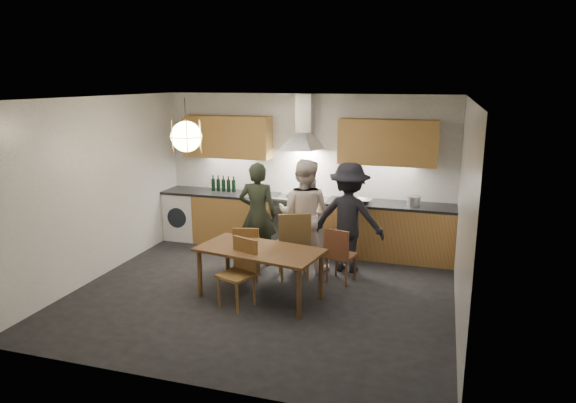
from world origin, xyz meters
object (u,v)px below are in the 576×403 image
(dining_table, at_px, (260,254))
(person_mid, at_px, (304,215))
(mixing_bowl, at_px, (363,201))
(stock_pot, at_px, (414,201))
(person_left, at_px, (258,214))
(person_right, at_px, (349,218))
(wine_bottles, at_px, (223,184))
(chair_back_left, at_px, (247,250))
(chair_front, at_px, (240,268))

(dining_table, height_order, person_mid, person_mid)
(mixing_bowl, xyz_separation_m, stock_pot, (0.78, 0.07, 0.04))
(person_left, xyz_separation_m, person_mid, (0.72, 0.05, 0.04))
(person_right, relative_size, wine_bottles, 3.58)
(chair_back_left, height_order, person_left, person_left)
(stock_pot, height_order, wine_bottles, wine_bottles)
(chair_back_left, distance_m, stock_pot, 2.74)
(person_left, bearing_deg, person_mid, 177.99)
(dining_table, distance_m, person_mid, 1.29)
(person_right, height_order, stock_pot, person_right)
(person_mid, height_order, stock_pot, person_mid)
(stock_pot, bearing_deg, dining_table, -131.23)
(chair_front, bearing_deg, wine_bottles, 138.71)
(dining_table, bearing_deg, chair_front, -111.22)
(person_right, bearing_deg, stock_pot, -137.08)
(dining_table, bearing_deg, mixing_bowl, 72.96)
(chair_back_left, relative_size, wine_bottles, 1.76)
(dining_table, relative_size, chair_back_left, 2.14)
(person_left, distance_m, person_mid, 0.72)
(person_left, relative_size, mixing_bowl, 5.74)
(chair_back_left, bearing_deg, mixing_bowl, -147.08)
(person_left, relative_size, person_mid, 0.96)
(person_right, bearing_deg, wine_bottles, -15.27)
(person_mid, bearing_deg, person_right, -168.67)
(person_right, xyz_separation_m, mixing_bowl, (0.11, 0.66, 0.11))
(chair_front, xyz_separation_m, person_left, (-0.30, 1.46, 0.31))
(dining_table, height_order, person_right, person_right)
(person_right, height_order, mixing_bowl, person_right)
(chair_back_left, relative_size, person_mid, 0.48)
(chair_front, xyz_separation_m, wine_bottles, (-1.30, 2.45, 0.54))
(chair_back_left, distance_m, wine_bottles, 2.07)
(chair_front, height_order, stock_pot, stock_pot)
(person_right, distance_m, stock_pot, 1.16)
(chair_front, bearing_deg, dining_table, 79.31)
(person_mid, xyz_separation_m, wine_bottles, (-1.73, 0.94, 0.19))
(person_mid, relative_size, stock_pot, 8.11)
(chair_front, distance_m, stock_pot, 3.10)
(wine_bottles, bearing_deg, person_left, -44.43)
(mixing_bowl, bearing_deg, person_left, -151.52)
(person_mid, relative_size, mixing_bowl, 6.01)
(dining_table, xyz_separation_m, chair_front, (-0.17, -0.27, -0.10))
(stock_pot, bearing_deg, chair_back_left, -144.61)
(chair_front, relative_size, stock_pot, 4.17)
(chair_front, relative_size, person_mid, 0.51)
(person_mid, height_order, wine_bottles, person_mid)
(chair_back_left, height_order, person_right, person_right)
(stock_pot, distance_m, wine_bottles, 3.28)
(person_mid, bearing_deg, chair_back_left, 51.47)
(chair_back_left, xyz_separation_m, chair_front, (0.22, -0.78, 0.03))
(person_left, xyz_separation_m, stock_pot, (2.28, 0.88, 0.17))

